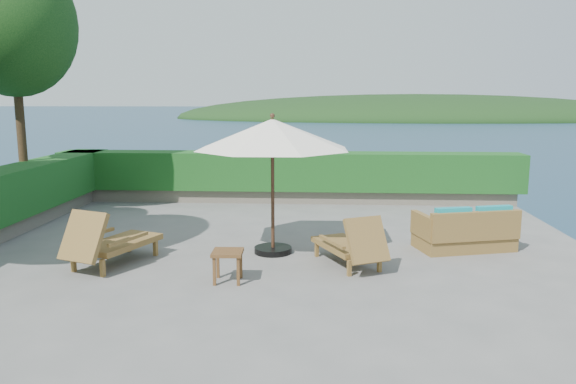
# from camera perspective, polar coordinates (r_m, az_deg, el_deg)

# --- Properties ---
(ground) EXTENTS (12.00, 12.00, 0.00)m
(ground) POSITION_cam_1_polar(r_m,az_deg,el_deg) (9.81, -2.05, -7.11)
(ground) COLOR gray
(ground) RESTS_ON ground
(foundation) EXTENTS (12.00, 12.00, 3.00)m
(foundation) POSITION_cam_1_polar(r_m,az_deg,el_deg) (10.37, -1.99, -15.35)
(foundation) COLOR #4D473D
(foundation) RESTS_ON ocean
(offshore_island) EXTENTS (126.00, 57.60, 12.60)m
(offshore_island) POSITION_cam_1_polar(r_m,az_deg,el_deg) (151.39, 12.73, 7.31)
(offshore_island) COLOR black
(offshore_island) RESTS_ON ocean
(planter_wall_far) EXTENTS (12.00, 0.60, 0.36)m
(planter_wall_far) POSITION_cam_1_polar(r_m,az_deg,el_deg) (15.21, -0.03, -0.34)
(planter_wall_far) COLOR gray
(planter_wall_far) RESTS_ON ground
(hedge_far) EXTENTS (12.40, 0.90, 1.00)m
(hedge_far) POSITION_cam_1_polar(r_m,az_deg,el_deg) (15.10, -0.03, 2.16)
(hedge_far) COLOR #144615
(hedge_far) RESTS_ON planter_wall_far
(tree_far) EXTENTS (2.80, 2.80, 6.03)m
(tree_far) POSITION_cam_1_polar(r_m,az_deg,el_deg) (14.41, -26.19, 14.99)
(tree_far) COLOR #3F2D18
(tree_far) RESTS_ON ground
(patio_umbrella) EXTENTS (3.68, 3.68, 2.55)m
(patio_umbrella) POSITION_cam_1_polar(r_m,az_deg,el_deg) (9.99, -1.59, 5.76)
(patio_umbrella) COLOR black
(patio_umbrella) RESTS_ON ground
(lounge_left) EXTENTS (1.33, 1.93, 1.03)m
(lounge_left) POSITION_cam_1_polar(r_m,az_deg,el_deg) (9.94, -17.74, -4.79)
(lounge_left) COLOR brown
(lounge_left) RESTS_ON ground
(lounge_right) EXTENTS (1.30, 1.74, 0.93)m
(lounge_right) POSITION_cam_1_polar(r_m,az_deg,el_deg) (9.52, 6.43, -5.27)
(lounge_right) COLOR brown
(lounge_right) RESTS_ON ground
(side_table) EXTENTS (0.48, 0.48, 0.49)m
(side_table) POSITION_cam_1_polar(r_m,az_deg,el_deg) (8.74, -6.15, -6.52)
(side_table) COLOR brown
(side_table) RESTS_ON ground
(wicker_loveseat) EXTENTS (1.94, 1.33, 0.87)m
(wicker_loveseat) POSITION_cam_1_polar(r_m,az_deg,el_deg) (11.00, 17.59, -3.90)
(wicker_loveseat) COLOR brown
(wicker_loveseat) RESTS_ON ground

